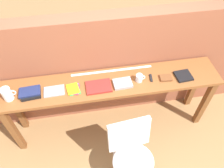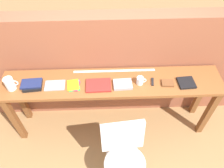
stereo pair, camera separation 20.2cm
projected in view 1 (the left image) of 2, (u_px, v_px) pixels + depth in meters
name	position (u px, v px, depth m)	size (l,w,h in m)	color
ground_plane	(115.00, 142.00, 2.91)	(40.00, 40.00, 0.00)	#9E7547
brick_wall_back	(107.00, 68.00, 2.75)	(6.00, 0.20, 1.52)	#935138
sideboard	(111.00, 90.00, 2.55)	(2.50, 0.44, 0.88)	brown
chair_white_moulded	(132.00, 152.00, 2.27)	(0.48, 0.50, 0.89)	white
pitcher_white	(7.00, 94.00, 2.23)	(0.14, 0.10, 0.18)	white
book_stack_leftmost	(31.00, 93.00, 2.30)	(0.23, 0.19, 0.06)	black
magazine_cycling	(54.00, 91.00, 2.34)	(0.22, 0.15, 0.01)	#9E9EA3
pamphlet_pile_colourful	(74.00, 89.00, 2.36)	(0.16, 0.18, 0.01)	purple
book_open_centre	(99.00, 87.00, 2.38)	(0.28, 0.19, 0.02)	red
book_grey_hardcover	(123.00, 83.00, 2.40)	(0.20, 0.15, 0.03)	#9E9EA3
mug	(139.00, 78.00, 2.42)	(0.11, 0.08, 0.09)	white
multitool_folded	(151.00, 78.00, 2.47)	(0.02, 0.11, 0.02)	black
leather_journal_brown	(166.00, 78.00, 2.46)	(0.13, 0.10, 0.02)	brown
book_repair_rightmost	(183.00, 76.00, 2.48)	(0.18, 0.17, 0.03)	black
ruler_metal_back_edge	(112.00, 71.00, 2.55)	(0.95, 0.03, 0.00)	silver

